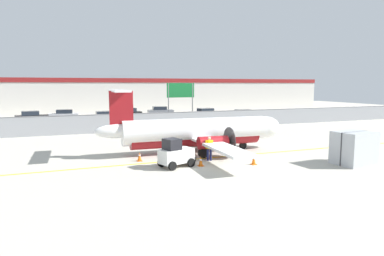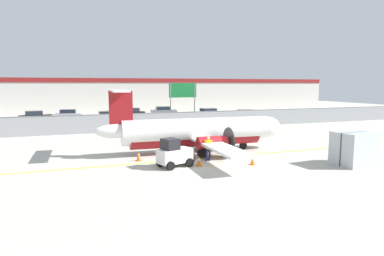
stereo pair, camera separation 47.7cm
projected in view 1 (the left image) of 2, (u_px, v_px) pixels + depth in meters
ground_plane at (211, 158)px, 24.91m from camera, size 140.00×140.00×0.01m
perimeter_fence at (154, 121)px, 39.55m from camera, size 98.00×0.10×2.10m
parking_lot_strip at (134, 120)px, 50.31m from camera, size 98.00×17.00×0.12m
background_building at (114, 95)px, 66.99m from camera, size 91.00×8.10×6.50m
commuter_airplane at (200, 132)px, 26.91m from camera, size 15.21×16.05×4.92m
baggage_tug at (176, 154)px, 22.03m from camera, size 2.55×1.94×1.88m
ground_crew_worker at (209, 147)px, 23.86m from camera, size 0.55×0.40×1.70m
cargo_container at (354, 148)px, 22.74m from camera, size 2.55×2.19×2.20m
traffic_cone_near_left at (254, 160)px, 22.75m from camera, size 0.36×0.36×0.64m
traffic_cone_near_right at (201, 161)px, 22.34m from camera, size 0.36×0.36×0.64m
traffic_cone_far_left at (139, 157)px, 23.78m from camera, size 0.36×0.36×0.64m
traffic_cone_far_right at (161, 160)px, 22.80m from camera, size 0.36×0.36×0.64m
parked_car_0 at (31, 117)px, 47.04m from camera, size 4.34×2.30×1.58m
parked_car_1 at (64, 115)px, 49.93m from camera, size 4.33×2.29×1.58m
parked_car_2 at (104, 117)px, 46.71m from camera, size 4.20×2.00×1.58m
parked_car_3 at (128, 113)px, 53.15m from camera, size 4.28×2.18×1.58m
parked_car_4 at (160, 111)px, 57.04m from camera, size 4.35×2.33×1.58m
parked_car_5 at (205, 114)px, 52.51m from camera, size 4.36×2.37×1.58m
parked_car_6 at (244, 115)px, 50.08m from camera, size 4.26×2.12×1.58m
highway_sign at (181, 94)px, 42.87m from camera, size 3.60×0.14×5.50m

